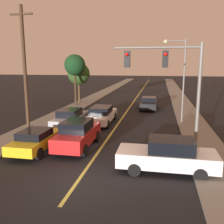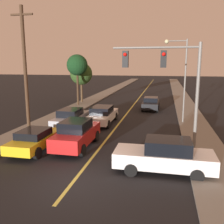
{
  "view_description": "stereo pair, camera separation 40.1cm",
  "coord_description": "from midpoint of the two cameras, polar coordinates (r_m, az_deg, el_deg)",
  "views": [
    {
      "loc": [
        3.44,
        -9.78,
        5.17
      ],
      "look_at": [
        0.0,
        8.25,
        1.6
      ],
      "focal_mm": 40.0,
      "sensor_mm": 36.0,
      "label": 1
    },
    {
      "loc": [
        3.83,
        -9.7,
        5.17
      ],
      "look_at": [
        0.0,
        8.25,
        1.6
      ],
      "focal_mm": 40.0,
      "sensor_mm": 36.0,
      "label": 2
    }
  ],
  "objects": [
    {
      "name": "sidewalk_right",
      "position": [
        46.11,
        15.42,
        4.25
      ],
      "size": [
        2.5,
        80.0,
        0.12
      ],
      "color": "gray",
      "rests_on": "ground"
    },
    {
      "name": "car_far_oncoming",
      "position": [
        28.79,
        9.26,
        2.0
      ],
      "size": [
        1.88,
        4.42,
        1.4
      ],
      "rotation": [
        0.0,
        0.0,
        3.14
      ],
      "color": "black",
      "rests_on": "ground"
    },
    {
      "name": "ground_plane",
      "position": [
        11.61,
        -7.81,
        -15.54
      ],
      "size": [
        200.0,
        200.0,
        0.0
      ],
      "primitive_type": "plane",
      "color": "black"
    },
    {
      "name": "tree_left_far",
      "position": [
        31.11,
        -7.6,
        10.52
      ],
      "size": [
        2.55,
        2.55,
        6.16
      ],
      "color": "#3D2B1C",
      "rests_on": "ground"
    },
    {
      "name": "tree_left_near",
      "position": [
        33.47,
        -6.7,
        8.66
      ],
      "size": [
        2.92,
        2.92,
        5.2
      ],
      "color": "#4C3823",
      "rests_on": "ground"
    },
    {
      "name": "traffic_signal_mast",
      "position": [
        13.92,
        13.81,
        7.97
      ],
      "size": [
        4.67,
        0.42,
        6.15
      ],
      "color": "slate",
      "rests_on": "ground"
    },
    {
      "name": "car_crossing_right",
      "position": [
        12.47,
        12.87,
        -9.71
      ],
      "size": [
        4.74,
        1.9,
        1.65
      ],
      "rotation": [
        0.0,
        0.0,
        1.57
      ],
      "color": "white",
      "rests_on": "ground"
    },
    {
      "name": "sidewalk_left",
      "position": [
        47.1,
        -0.29,
        4.77
      ],
      "size": [
        2.5,
        80.0,
        0.12
      ],
      "color": "gray",
      "rests_on": "ground"
    },
    {
      "name": "car_outer_lane_second",
      "position": [
        20.85,
        -8.8,
        -1.26
      ],
      "size": [
        1.91,
        4.78,
        1.53
      ],
      "color": "#A5A8B2",
      "rests_on": "ground"
    },
    {
      "name": "car_outer_lane_front",
      "position": [
        15.68,
        -16.45,
        -5.98
      ],
      "size": [
        1.84,
        4.25,
        1.33
      ],
      "color": "gold",
      "rests_on": "ground"
    },
    {
      "name": "road_surface",
      "position": [
        46.18,
        7.48,
        4.49
      ],
      "size": [
        10.24,
        80.0,
        0.01
      ],
      "color": "black",
      "rests_on": "ground"
    },
    {
      "name": "car_near_lane_second",
      "position": [
        21.74,
        -1.68,
        -0.62
      ],
      "size": [
        1.94,
        5.16,
        1.54
      ],
      "color": "white",
      "rests_on": "ground"
    },
    {
      "name": "car_near_lane_front",
      "position": [
        15.65,
        -7.35,
        -4.93
      ],
      "size": [
        1.9,
        4.68,
        1.77
      ],
      "color": "red",
      "rests_on": "ground"
    },
    {
      "name": "utility_pole_left",
      "position": [
        18.47,
        -18.63,
        9.05
      ],
      "size": [
        1.6,
        0.24,
        8.87
      ],
      "color": "#422D1E",
      "rests_on": "ground"
    },
    {
      "name": "streetlamp_right",
      "position": [
        22.38,
        15.82,
        9.32
      ],
      "size": [
        1.91,
        0.36,
        7.07
      ],
      "color": "slate",
      "rests_on": "ground"
    }
  ]
}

